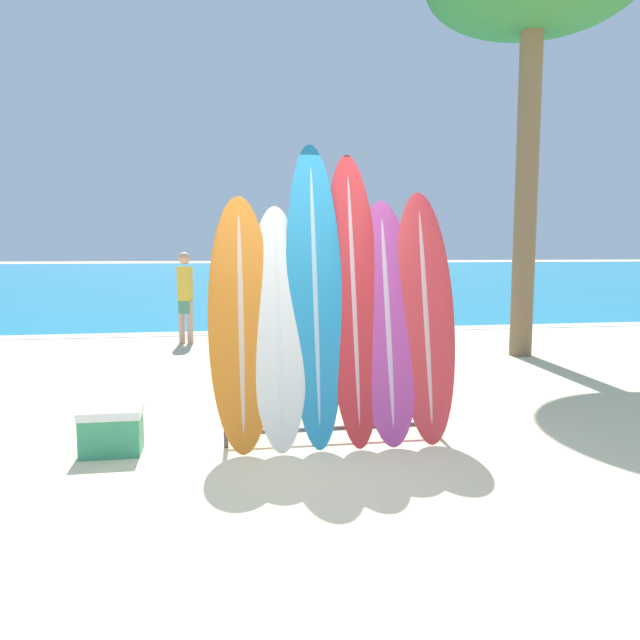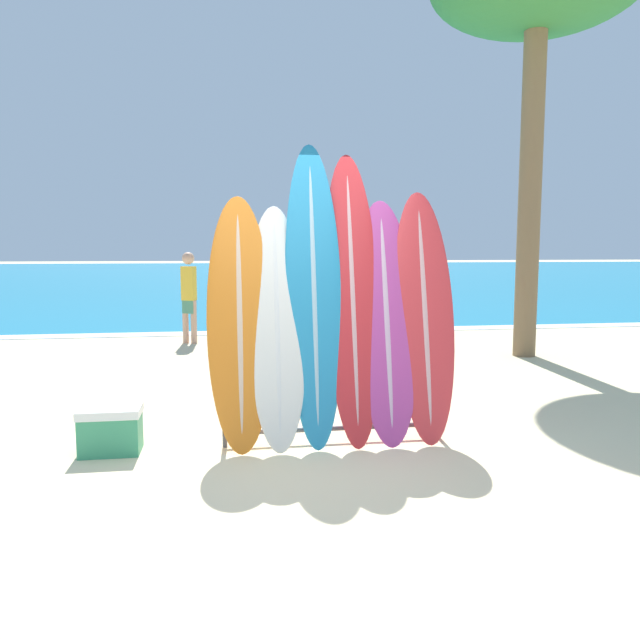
# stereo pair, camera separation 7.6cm
# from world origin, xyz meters

# --- Properties ---
(ground_plane) EXTENTS (160.00, 160.00, 0.00)m
(ground_plane) POSITION_xyz_m (0.00, 0.00, 0.00)
(ground_plane) COLOR beige
(ocean_water) EXTENTS (120.00, 60.00, 0.01)m
(ocean_water) POSITION_xyz_m (0.00, 37.30, 0.00)
(ocean_water) COLOR teal
(ocean_water) RESTS_ON ground_plane
(surfboard_rack) EXTENTS (1.93, 0.04, 0.96)m
(surfboard_rack) POSITION_xyz_m (0.37, 0.78, 0.51)
(surfboard_rack) COLOR #47474C
(surfboard_rack) RESTS_ON ground_plane
(surfboard_slot_0) EXTENTS (0.55, 0.57, 2.14)m
(surfboard_slot_0) POSITION_xyz_m (-0.43, 0.78, 1.07)
(surfboard_slot_0) COLOR orange
(surfboard_slot_0) RESTS_ON ground_plane
(surfboard_slot_1) EXTENTS (0.50, 0.60, 2.06)m
(surfboard_slot_1) POSITION_xyz_m (-0.12, 0.77, 1.03)
(surfboard_slot_1) COLOR silver
(surfboard_slot_1) RESTS_ON ground_plane
(surfboard_slot_2) EXTENTS (0.49, 0.64, 2.60)m
(surfboard_slot_2) POSITION_xyz_m (0.20, 0.83, 1.30)
(surfboard_slot_2) COLOR teal
(surfboard_slot_2) RESTS_ON ground_plane
(surfboard_slot_3) EXTENTS (0.48, 0.68, 2.53)m
(surfboard_slot_3) POSITION_xyz_m (0.54, 0.84, 1.26)
(surfboard_slot_3) COLOR red
(surfboard_slot_3) RESTS_ON ground_plane
(surfboard_slot_4) EXTENTS (0.56, 0.60, 2.12)m
(surfboard_slot_4) POSITION_xyz_m (0.83, 0.79, 1.06)
(surfboard_slot_4) COLOR #B23D8E
(surfboard_slot_4) RESTS_ON ground_plane
(surfboard_slot_5) EXTENTS (0.54, 0.59, 2.20)m
(surfboard_slot_5) POSITION_xyz_m (1.18, 0.80, 1.10)
(surfboard_slot_5) COLOR red
(surfboard_slot_5) RESTS_ON ground_plane
(person_near_water) EXTENTS (0.28, 0.24, 1.62)m
(person_near_water) POSITION_xyz_m (-1.17, 6.81, 0.88)
(person_near_water) COLOR tan
(person_near_water) RESTS_ON ground_plane
(person_mid_beach) EXTENTS (0.23, 0.28, 1.71)m
(person_mid_beach) POSITION_xyz_m (0.91, 2.62, 0.93)
(person_mid_beach) COLOR #A87A5B
(person_mid_beach) RESTS_ON ground_plane
(cooler_box) EXTENTS (0.50, 0.34, 0.38)m
(cooler_box) POSITION_xyz_m (-1.50, 0.78, 0.19)
(cooler_box) COLOR #389366
(cooler_box) RESTS_ON ground_plane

